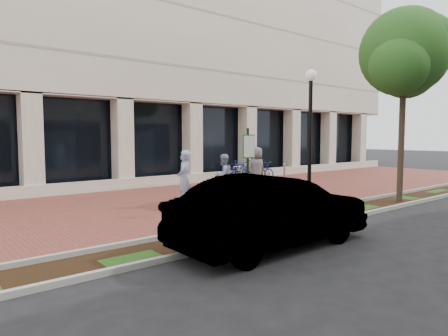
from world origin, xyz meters
TOP-DOWN VIEW (x-y plane):
  - ground at (0.00, 0.00)m, footprint 120.00×120.00m
  - brick_plaza at (0.00, 0.00)m, footprint 40.00×9.00m
  - planting_strip at (0.00, -5.25)m, footprint 40.00×1.50m
  - curb_plaza_side at (0.00, -4.50)m, footprint 40.00×0.12m
  - curb_street_side at (0.00, -6.00)m, footprint 40.00×0.12m
  - near_office_building at (0.00, 10.47)m, footprint 40.00×12.12m
  - parking_sign at (-3.14, -4.99)m, footprint 0.34×0.07m
  - lamppost at (-0.21, -4.68)m, footprint 0.36×0.36m
  - street_tree at (4.36, -5.33)m, footprint 3.86×3.21m
  - locked_bicycle at (-3.27, -5.00)m, footprint 2.02×1.38m
  - pedestrian_left at (-2.61, -1.18)m, footprint 0.85×0.84m
  - pedestrian_mid at (-0.10, -0.28)m, footprint 0.91×0.74m
  - pedestrian_right at (1.91, -0.09)m, footprint 1.02×0.71m
  - bollard at (6.08, 2.00)m, footprint 0.12×0.12m
  - bike_rack_cluster at (4.79, 3.68)m, footprint 3.07×2.00m
  - sedan_near_curb at (-3.89, -6.61)m, footprint 4.88×1.71m

SIDE VIEW (x-z plane):
  - ground at x=0.00m, z-range 0.00..0.00m
  - brick_plaza at x=0.00m, z-range 0.00..0.01m
  - planting_strip at x=0.00m, z-range 0.00..0.01m
  - curb_plaza_side at x=0.00m, z-range 0.00..0.12m
  - curb_street_side at x=0.00m, z-range 0.00..0.12m
  - locked_bicycle at x=-3.27m, z-range 0.00..1.00m
  - bollard at x=6.08m, z-range 0.01..1.01m
  - bike_rack_cluster at x=4.79m, z-range -0.04..1.09m
  - sedan_near_curb at x=-3.89m, z-range 0.00..1.61m
  - pedestrian_mid at x=-0.10m, z-range 0.00..1.75m
  - pedestrian_left at x=-2.61m, z-range 0.00..1.98m
  - pedestrian_right at x=1.91m, z-range 0.00..2.00m
  - parking_sign at x=-3.14m, z-range 0.34..3.02m
  - lamppost at x=-0.21m, z-range 0.29..4.81m
  - street_tree at x=4.36m, z-range 1.75..8.89m
  - near_office_building at x=0.00m, z-range 2.05..18.05m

